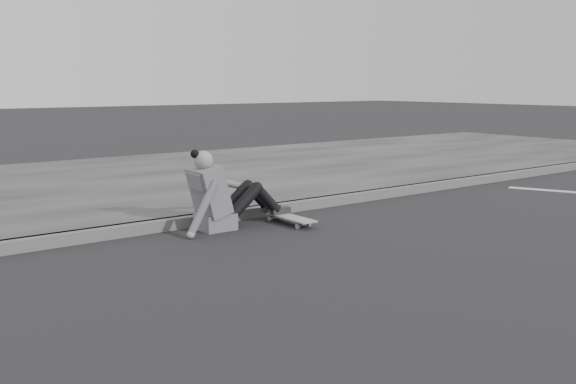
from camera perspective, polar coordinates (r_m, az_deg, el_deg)
name	(u,v)px	position (r m, az deg, el deg)	size (l,w,h in m)	color
ground	(395,272)	(5.45, 9.46, -7.05)	(80.00, 80.00, 0.00)	black
curb	(230,215)	(7.39, -5.15, -2.06)	(24.00, 0.16, 0.12)	#515151
sidewalk	(125,183)	(10.05, -14.29, 0.77)	(24.00, 6.00, 0.12)	#353535
skateboard	(289,218)	(7.17, 0.07, -2.29)	(0.20, 0.78, 0.09)	gray
seated_woman	(220,196)	(6.92, -6.03, -0.35)	(1.38, 0.46, 0.88)	#5A5A5D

